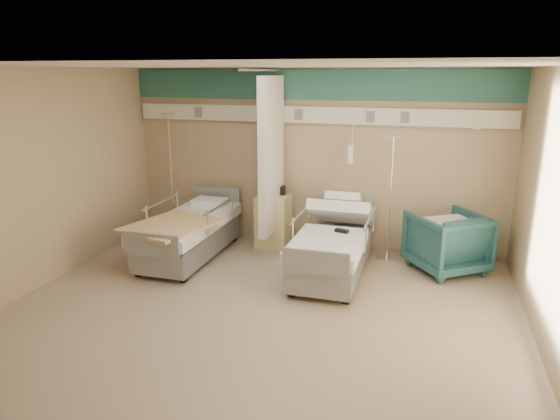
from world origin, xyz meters
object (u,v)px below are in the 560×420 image
object	(u,v)px
iv_stand_left	(174,210)
iv_stand_right	(388,234)
bed_left	(189,238)
bed_right	(333,253)
visitor_armchair	(447,242)
bedside_cabinet	(273,220)

from	to	relation	value
iv_stand_left	iv_stand_right	bearing A→B (deg)	-1.86
bed_left	bed_right	bearing A→B (deg)	0.00
bed_left	visitor_armchair	world-z (taller)	visitor_armchair
bedside_cabinet	iv_stand_left	size ratio (longest dim) A/B	0.41
bedside_cabinet	iv_stand_left	distance (m)	1.84
bed_left	bedside_cabinet	world-z (taller)	bedside_cabinet
bed_left	bedside_cabinet	distance (m)	1.39
bed_right	bed_left	size ratio (longest dim) A/B	1.00
bedside_cabinet	iv_stand_right	xyz separation A→B (m)	(1.82, -0.04, -0.05)
visitor_armchair	iv_stand_left	world-z (taller)	iv_stand_left
bed_right	bed_left	distance (m)	2.20
bedside_cabinet	bed_right	bearing A→B (deg)	-38.05
iv_stand_right	iv_stand_left	xyz separation A→B (m)	(-3.66, 0.12, 0.05)
bed_right	visitor_armchair	world-z (taller)	visitor_armchair
iv_stand_left	bedside_cabinet	bearing A→B (deg)	-2.49
bedside_cabinet	iv_stand_right	distance (m)	1.82
bed_left	iv_stand_left	world-z (taller)	iv_stand_left
iv_stand_left	visitor_armchair	bearing A→B (deg)	-4.83
bedside_cabinet	visitor_armchair	world-z (taller)	visitor_armchair
bed_right	bedside_cabinet	world-z (taller)	bedside_cabinet
visitor_armchair	iv_stand_right	xyz separation A→B (m)	(-0.84, 0.26, -0.05)
bed_right	bedside_cabinet	size ratio (longest dim) A/B	2.54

